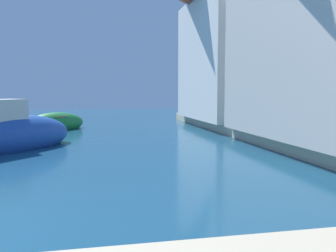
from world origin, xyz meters
name	(u,v)px	position (x,y,z in m)	size (l,w,h in m)	color
quay_promenade	(143,214)	(4.32, -0.37, 0.25)	(44.00, 32.00, 0.50)	beige
moored_boat_2	(9,135)	(0.49, 8.35, 0.55)	(5.03, 5.38, 2.26)	#1E479E
moored_boat_4	(55,124)	(1.42, 15.34, 0.36)	(3.80, 3.71, 1.28)	#197233
waterfront_building_annex	(247,48)	(13.00, 15.41, 4.86)	(7.24, 8.97, 8.59)	white
waterfront_building_far	(248,52)	(13.00, 15.37, 4.63)	(6.06, 9.82, 8.16)	beige
quayside_tree	(281,61)	(13.32, 11.77, 3.75)	(3.01, 3.01, 4.76)	brown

